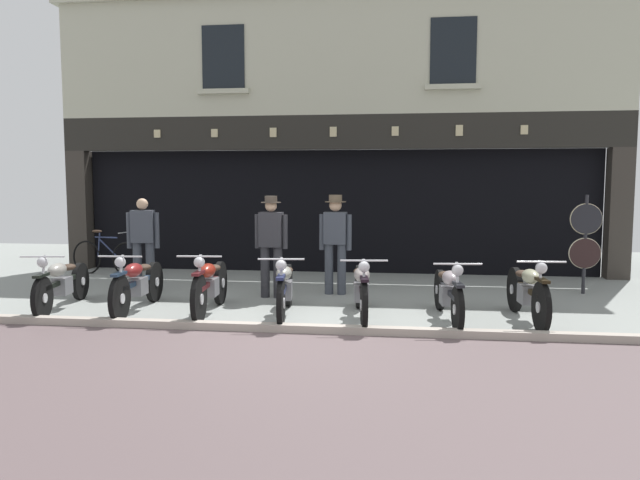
{
  "coord_description": "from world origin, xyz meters",
  "views": [
    {
      "loc": [
        1.36,
        -7.47,
        1.93
      ],
      "look_at": [
        0.02,
        2.73,
        0.94
      ],
      "focal_mm": 33.95,
      "sensor_mm": 36.0,
      "label": 1
    }
  ],
  "objects_px": {
    "shopkeeper_center": "(271,241)",
    "motorcycle_far_right": "(528,291)",
    "motorcycle_left": "(138,283)",
    "motorcycle_right": "(448,291)",
    "motorcycle_center_right": "(361,288)",
    "salesman_left": "(143,241)",
    "salesman_right": "(335,239)",
    "advert_board_near": "(256,201)",
    "advert_board_far": "(214,198)",
    "motorcycle_far_left": "(62,282)",
    "motorcycle_center_left": "(210,284)",
    "leaning_bicycle": "(106,257)",
    "motorcycle_center": "(285,287)",
    "tyre_sign_pole": "(585,237)"
  },
  "relations": [
    {
      "from": "shopkeeper_center",
      "to": "motorcycle_far_right",
      "type": "bearing_deg",
      "value": 164.81
    },
    {
      "from": "motorcycle_left",
      "to": "motorcycle_right",
      "type": "xyz_separation_m",
      "value": [
        4.56,
        -0.03,
        -0.01
      ]
    },
    {
      "from": "motorcycle_center_right",
      "to": "salesman_left",
      "type": "bearing_deg",
      "value": -27.37
    },
    {
      "from": "motorcycle_right",
      "to": "salesman_right",
      "type": "relative_size",
      "value": 1.19
    },
    {
      "from": "motorcycle_right",
      "to": "advert_board_near",
      "type": "bearing_deg",
      "value": -54.69
    },
    {
      "from": "advert_board_near",
      "to": "advert_board_far",
      "type": "bearing_deg",
      "value": 179.99
    },
    {
      "from": "motorcycle_far_left",
      "to": "advert_board_far",
      "type": "relative_size",
      "value": 1.92
    },
    {
      "from": "motorcycle_far_left",
      "to": "salesman_right",
      "type": "bearing_deg",
      "value": -165.01
    },
    {
      "from": "motorcycle_center_left",
      "to": "leaning_bicycle",
      "type": "height_order",
      "value": "motorcycle_center_left"
    },
    {
      "from": "motorcycle_center",
      "to": "motorcycle_right",
      "type": "distance_m",
      "value": 2.31
    },
    {
      "from": "advert_board_far",
      "to": "advert_board_near",
      "type": "bearing_deg",
      "value": -0.01
    },
    {
      "from": "motorcycle_center",
      "to": "motorcycle_far_right",
      "type": "distance_m",
      "value": 3.39
    },
    {
      "from": "motorcycle_center_right",
      "to": "advert_board_near",
      "type": "distance_m",
      "value": 5.24
    },
    {
      "from": "motorcycle_far_left",
      "to": "shopkeeper_center",
      "type": "xyz_separation_m",
      "value": [
        2.96,
        1.33,
        0.53
      ]
    },
    {
      "from": "salesman_left",
      "to": "motorcycle_right",
      "type": "bearing_deg",
      "value": 154.25
    },
    {
      "from": "motorcycle_center_left",
      "to": "salesman_right",
      "type": "height_order",
      "value": "salesman_right"
    },
    {
      "from": "motorcycle_left",
      "to": "motorcycle_center",
      "type": "height_order",
      "value": "motorcycle_center"
    },
    {
      "from": "leaning_bicycle",
      "to": "advert_board_far",
      "type": "bearing_deg",
      "value": 129.38
    },
    {
      "from": "shopkeeper_center",
      "to": "salesman_right",
      "type": "distance_m",
      "value": 1.11
    },
    {
      "from": "tyre_sign_pole",
      "to": "advert_board_far",
      "type": "bearing_deg",
      "value": 164.23
    },
    {
      "from": "motorcycle_left",
      "to": "shopkeeper_center",
      "type": "bearing_deg",
      "value": -146.55
    },
    {
      "from": "motorcycle_left",
      "to": "tyre_sign_pole",
      "type": "relative_size",
      "value": 1.2
    },
    {
      "from": "tyre_sign_pole",
      "to": "leaning_bicycle",
      "type": "distance_m",
      "value": 9.29
    },
    {
      "from": "salesman_left",
      "to": "motorcycle_left",
      "type": "bearing_deg",
      "value": 100.34
    },
    {
      "from": "motorcycle_center_right",
      "to": "salesman_right",
      "type": "height_order",
      "value": "salesman_right"
    },
    {
      "from": "leaning_bicycle",
      "to": "motorcycle_far_right",
      "type": "bearing_deg",
      "value": 79.01
    },
    {
      "from": "motorcycle_far_left",
      "to": "motorcycle_right",
      "type": "bearing_deg",
      "value": 170.88
    },
    {
      "from": "motorcycle_far_left",
      "to": "tyre_sign_pole",
      "type": "relative_size",
      "value": 1.19
    },
    {
      "from": "motorcycle_far_left",
      "to": "advert_board_near",
      "type": "distance_m",
      "value": 4.94
    },
    {
      "from": "shopkeeper_center",
      "to": "leaning_bicycle",
      "type": "xyz_separation_m",
      "value": [
        -3.94,
        2.01,
        -0.56
      ]
    },
    {
      "from": "advert_board_far",
      "to": "motorcycle_center_right",
      "type": "bearing_deg",
      "value": -51.5
    },
    {
      "from": "salesman_left",
      "to": "shopkeeper_center",
      "type": "xyz_separation_m",
      "value": [
        2.28,
        -0.1,
        0.03
      ]
    },
    {
      "from": "motorcycle_far_right",
      "to": "advert_board_near",
      "type": "height_order",
      "value": "advert_board_near"
    },
    {
      "from": "motorcycle_center_right",
      "to": "tyre_sign_pole",
      "type": "distance_m",
      "value": 4.43
    },
    {
      "from": "motorcycle_center_right",
      "to": "motorcycle_far_right",
      "type": "xyz_separation_m",
      "value": [
        2.29,
        0.11,
        0.0
      ]
    },
    {
      "from": "motorcycle_center_right",
      "to": "motorcycle_far_right",
      "type": "height_order",
      "value": "motorcycle_far_right"
    },
    {
      "from": "motorcycle_far_left",
      "to": "salesman_left",
      "type": "xyz_separation_m",
      "value": [
        0.69,
        1.43,
        0.5
      ]
    },
    {
      "from": "motorcycle_far_left",
      "to": "leaning_bicycle",
      "type": "relative_size",
      "value": 1.2
    },
    {
      "from": "motorcycle_right",
      "to": "tyre_sign_pole",
      "type": "height_order",
      "value": "tyre_sign_pole"
    },
    {
      "from": "motorcycle_far_left",
      "to": "motorcycle_center_left",
      "type": "bearing_deg",
      "value": 171.11
    },
    {
      "from": "motorcycle_center_left",
      "to": "shopkeeper_center",
      "type": "bearing_deg",
      "value": -119.92
    },
    {
      "from": "motorcycle_right",
      "to": "shopkeeper_center",
      "type": "relative_size",
      "value": 1.2
    },
    {
      "from": "motorcycle_right",
      "to": "motorcycle_far_left",
      "type": "bearing_deg",
      "value": -5.6
    },
    {
      "from": "motorcycle_center",
      "to": "shopkeeper_center",
      "type": "bearing_deg",
      "value": -76.7
    },
    {
      "from": "motorcycle_center_right",
      "to": "motorcycle_far_right",
      "type": "bearing_deg",
      "value": 176.01
    },
    {
      "from": "motorcycle_far_right",
      "to": "advert_board_near",
      "type": "distance_m",
      "value": 6.6
    },
    {
      "from": "motorcycle_far_right",
      "to": "leaning_bicycle",
      "type": "bearing_deg",
      "value": -26.69
    },
    {
      "from": "salesman_right",
      "to": "advert_board_far",
      "type": "height_order",
      "value": "advert_board_far"
    },
    {
      "from": "motorcycle_far_right",
      "to": "tyre_sign_pole",
      "type": "relative_size",
      "value": 1.15
    },
    {
      "from": "motorcycle_left",
      "to": "salesman_right",
      "type": "bearing_deg",
      "value": -151.23
    }
  ]
}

